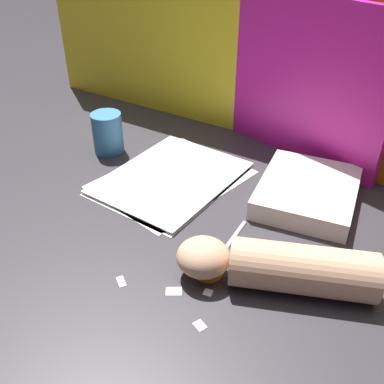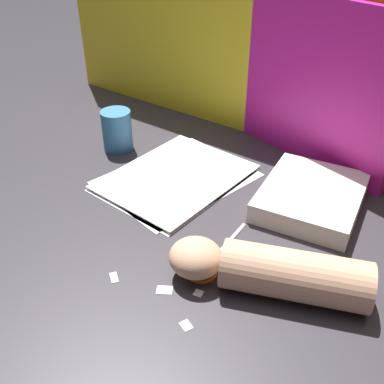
% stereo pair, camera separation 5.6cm
% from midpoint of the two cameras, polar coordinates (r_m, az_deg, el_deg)
% --- Properties ---
extents(ground_plane, '(6.00, 6.00, 0.00)m').
position_cam_midpoint_polar(ground_plane, '(0.95, -3.05, -1.71)').
color(ground_plane, '#2D2B30').
extents(backdrop_panel_left, '(0.85, 0.11, 0.49)m').
position_cam_midpoint_polar(backdrop_panel_left, '(1.28, -3.52, 19.85)').
color(backdrop_panel_left, yellow).
rests_on(backdrop_panel_left, ground_plane).
extents(backdrop_panel_center, '(0.55, 0.10, 0.38)m').
position_cam_midpoint_polar(backdrop_panel_center, '(1.12, 10.04, 14.35)').
color(backdrop_panel_center, '#D81E9E').
rests_on(backdrop_panel_center, ground_plane).
extents(backdrop_panel_right, '(0.87, 0.08, 0.39)m').
position_cam_midpoint_polar(backdrop_panel_right, '(1.04, 21.11, 11.21)').
color(backdrop_panel_right, orange).
rests_on(backdrop_panel_right, ground_plane).
extents(paper_stack, '(0.28, 0.35, 0.01)m').
position_cam_midpoint_polar(paper_stack, '(1.03, -4.18, 1.70)').
color(paper_stack, white).
rests_on(paper_stack, ground_plane).
extents(book_closed, '(0.25, 0.28, 0.04)m').
position_cam_midpoint_polar(book_closed, '(0.98, 12.89, -0.01)').
color(book_closed, silver).
rests_on(book_closed, ground_plane).
extents(scissors, '(0.15, 0.19, 0.01)m').
position_cam_midpoint_polar(scissors, '(0.82, 1.28, -8.60)').
color(scissors, silver).
rests_on(scissors, ground_plane).
extents(hand_forearm, '(0.33, 0.23, 0.08)m').
position_cam_midpoint_polar(hand_forearm, '(0.76, 8.86, -9.38)').
color(hand_forearm, tan).
rests_on(hand_forearm, ground_plane).
extents(paper_scrap_near, '(0.03, 0.03, 0.00)m').
position_cam_midpoint_polar(paper_scrap_near, '(0.77, -4.46, -12.49)').
color(paper_scrap_near, white).
rests_on(paper_scrap_near, ground_plane).
extents(paper_scrap_mid, '(0.02, 0.02, 0.00)m').
position_cam_midpoint_polar(paper_scrap_mid, '(0.76, -0.09, -12.67)').
color(paper_scrap_mid, white).
rests_on(paper_scrap_mid, ground_plane).
extents(paper_scrap_far, '(0.02, 0.02, 0.00)m').
position_cam_midpoint_polar(paper_scrap_far, '(0.72, -1.31, -16.62)').
color(paper_scrap_far, white).
rests_on(paper_scrap_far, ground_plane).
extents(paper_scrap_side, '(0.03, 0.02, 0.00)m').
position_cam_midpoint_polar(paper_scrap_side, '(0.80, -11.01, -11.12)').
color(paper_scrap_side, white).
rests_on(paper_scrap_side, ground_plane).
extents(mug, '(0.07, 0.07, 0.10)m').
position_cam_midpoint_polar(mug, '(1.15, -12.04, 7.32)').
color(mug, teal).
rests_on(mug, ground_plane).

